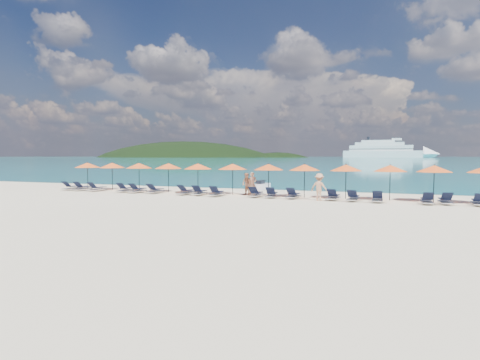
% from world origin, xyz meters
% --- Properties ---
extents(ground, '(1400.00, 1400.00, 0.00)m').
position_xyz_m(ground, '(0.00, 0.00, 0.00)').
color(ground, beige).
extents(sea, '(1600.00, 1300.00, 0.01)m').
position_xyz_m(sea, '(0.00, 660.00, 0.01)').
color(sea, '#1FA9B2').
rests_on(sea, ground).
extents(headland_main, '(374.00, 242.00, 126.50)m').
position_xyz_m(headland_main, '(-300.00, 540.00, -38.00)').
color(headland_main, black).
rests_on(headland_main, ground).
extents(headland_small, '(162.00, 126.00, 85.50)m').
position_xyz_m(headland_small, '(-150.00, 560.00, -35.00)').
color(headland_small, black).
rests_on(headland_small, ground).
extents(cruise_ship, '(130.17, 27.50, 35.98)m').
position_xyz_m(cruise_ship, '(8.53, 591.57, 9.36)').
color(cruise_ship, white).
rests_on(cruise_ship, ground).
extents(jetski, '(1.04, 2.23, 0.77)m').
position_xyz_m(jetski, '(-0.64, 9.60, 0.32)').
color(jetski, white).
rests_on(jetski, ground).
extents(beachgoer_a, '(0.67, 0.52, 1.64)m').
position_xyz_m(beachgoer_a, '(0.20, 4.94, 0.82)').
color(beachgoer_a, tan).
rests_on(beachgoer_a, ground).
extents(beachgoer_b, '(0.89, 0.74, 1.59)m').
position_xyz_m(beachgoer_b, '(-0.28, 5.09, 0.79)').
color(beachgoer_b, tan).
rests_on(beachgoer_b, ground).
extents(beachgoer_c, '(1.18, 0.74, 1.70)m').
position_xyz_m(beachgoer_c, '(5.13, 3.43, 0.85)').
color(beachgoer_c, tan).
rests_on(beachgoer_c, ground).
extents(umbrella_0, '(2.10, 2.10, 2.28)m').
position_xyz_m(umbrella_0, '(-14.29, 5.00, 2.02)').
color(umbrella_0, black).
rests_on(umbrella_0, ground).
extents(umbrella_1, '(2.10, 2.10, 2.28)m').
position_xyz_m(umbrella_1, '(-11.89, 5.11, 2.02)').
color(umbrella_1, black).
rests_on(umbrella_1, ground).
extents(umbrella_2, '(2.10, 2.10, 2.28)m').
position_xyz_m(umbrella_2, '(-9.20, 4.95, 2.02)').
color(umbrella_2, black).
rests_on(umbrella_2, ground).
extents(umbrella_3, '(2.10, 2.10, 2.28)m').
position_xyz_m(umbrella_3, '(-6.60, 5.03, 2.02)').
color(umbrella_3, black).
rests_on(umbrella_3, ground).
extents(umbrella_4, '(2.10, 2.10, 2.28)m').
position_xyz_m(umbrella_4, '(-4.02, 4.86, 2.02)').
color(umbrella_4, black).
rests_on(umbrella_4, ground).
extents(umbrella_5, '(2.10, 2.10, 2.28)m').
position_xyz_m(umbrella_5, '(-1.31, 4.99, 2.02)').
color(umbrella_5, black).
rests_on(umbrella_5, ground).
extents(umbrella_6, '(2.10, 2.10, 2.28)m').
position_xyz_m(umbrella_6, '(1.36, 5.00, 2.02)').
color(umbrella_6, black).
rests_on(umbrella_6, ground).
extents(umbrella_7, '(2.10, 2.10, 2.28)m').
position_xyz_m(umbrella_7, '(3.90, 4.86, 2.02)').
color(umbrella_7, black).
rests_on(umbrella_7, ground).
extents(umbrella_8, '(2.10, 2.10, 2.28)m').
position_xyz_m(umbrella_8, '(6.56, 5.09, 2.02)').
color(umbrella_8, black).
rests_on(umbrella_8, ground).
extents(umbrella_9, '(2.10, 2.10, 2.28)m').
position_xyz_m(umbrella_9, '(9.25, 5.07, 2.02)').
color(umbrella_9, black).
rests_on(umbrella_9, ground).
extents(umbrella_10, '(2.10, 2.10, 2.28)m').
position_xyz_m(umbrella_10, '(11.74, 5.07, 2.02)').
color(umbrella_10, black).
rests_on(umbrella_10, ground).
extents(lounger_0, '(0.69, 1.73, 0.66)m').
position_xyz_m(lounger_0, '(-15.00, 3.91, 0.24)').
color(lounger_0, silver).
rests_on(lounger_0, ground).
extents(lounger_1, '(0.72, 1.73, 0.66)m').
position_xyz_m(lounger_1, '(-13.86, 3.88, 0.24)').
color(lounger_1, silver).
rests_on(lounger_1, ground).
extents(lounger_2, '(0.67, 1.72, 0.66)m').
position_xyz_m(lounger_2, '(-12.34, 3.77, 0.24)').
color(lounger_2, silver).
rests_on(lounger_2, ground).
extents(lounger_3, '(0.73, 1.74, 0.66)m').
position_xyz_m(lounger_3, '(-9.75, 3.89, 0.24)').
color(lounger_3, silver).
rests_on(lounger_3, ground).
extents(lounger_4, '(0.64, 1.71, 0.66)m').
position_xyz_m(lounger_4, '(-8.58, 3.82, 0.24)').
color(lounger_4, silver).
rests_on(lounger_4, ground).
extents(lounger_5, '(0.63, 1.70, 0.66)m').
position_xyz_m(lounger_5, '(-7.08, 3.90, 0.24)').
color(lounger_5, silver).
rests_on(lounger_5, ground).
extents(lounger_6, '(0.79, 1.76, 0.66)m').
position_xyz_m(lounger_6, '(-4.43, 3.79, 0.24)').
color(lounger_6, silver).
rests_on(lounger_6, ground).
extents(lounger_7, '(0.72, 1.74, 0.66)m').
position_xyz_m(lounger_7, '(-3.33, 3.71, 0.24)').
color(lounger_7, silver).
rests_on(lounger_7, ground).
extents(lounger_8, '(0.73, 1.74, 0.66)m').
position_xyz_m(lounger_8, '(-1.93, 3.56, 0.24)').
color(lounger_8, silver).
rests_on(lounger_8, ground).
extents(lounger_9, '(0.63, 1.70, 0.66)m').
position_xyz_m(lounger_9, '(0.79, 3.91, 0.24)').
color(lounger_9, silver).
rests_on(lounger_9, ground).
extents(lounger_10, '(0.79, 1.75, 0.66)m').
position_xyz_m(lounger_10, '(1.92, 3.93, 0.24)').
color(lounger_10, silver).
rests_on(lounger_10, ground).
extents(lounger_11, '(0.69, 1.72, 0.66)m').
position_xyz_m(lounger_11, '(3.35, 3.94, 0.24)').
color(lounger_11, silver).
rests_on(lounger_11, ground).
extents(lounger_12, '(0.71, 1.73, 0.66)m').
position_xyz_m(lounger_12, '(5.93, 3.93, 0.24)').
color(lounger_12, silver).
rests_on(lounger_12, ground).
extents(lounger_13, '(0.72, 1.73, 0.66)m').
position_xyz_m(lounger_13, '(7.16, 3.76, 0.24)').
color(lounger_13, silver).
rests_on(lounger_13, ground).
extents(lounger_14, '(0.63, 1.70, 0.66)m').
position_xyz_m(lounger_14, '(8.57, 3.66, 0.24)').
color(lounger_14, silver).
rests_on(lounger_14, ground).
extents(lounger_15, '(0.67, 1.72, 0.66)m').
position_xyz_m(lounger_15, '(11.27, 3.66, 0.24)').
color(lounger_15, silver).
rests_on(lounger_15, ground).
extents(lounger_16, '(0.71, 1.73, 0.66)m').
position_xyz_m(lounger_16, '(12.25, 3.95, 0.24)').
color(lounger_16, silver).
rests_on(lounger_16, ground).
extents(lounger_17, '(0.73, 1.74, 0.66)m').
position_xyz_m(lounger_17, '(13.91, 3.93, 0.24)').
color(lounger_17, silver).
rests_on(lounger_17, ground).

